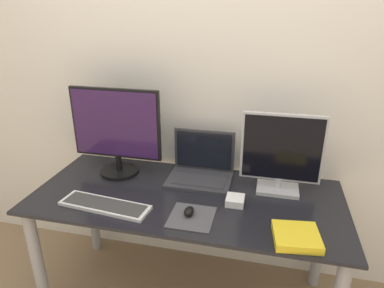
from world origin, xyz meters
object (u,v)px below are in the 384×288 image
laptop (201,168)px  keyboard (105,205)px  mouse (189,211)px  book (296,237)px  monitor_left (116,131)px  monitor_right (281,154)px  power_brick (235,200)px

laptop → keyboard: bearing=-134.0°
mouse → book: bearing=-8.3°
monitor_left → keyboard: bearing=-76.7°
monitor_right → power_brick: bearing=-138.0°
book → power_brick: (-0.28, 0.22, 0.00)m
monitor_left → book: monitor_left is taller
book → laptop: bearing=137.8°
monitor_right → book: size_ratio=2.03×
monitor_right → laptop: size_ratio=1.21×
monitor_left → laptop: (0.48, 0.05, -0.20)m
mouse → book: 0.49m
monitor_left → book: 1.10m
book → power_brick: bearing=141.7°
mouse → laptop: bearing=93.5°
keyboard → power_brick: 0.64m
keyboard → power_brick: power_brick is taller
monitor_left → mouse: 0.65m
monitor_right → keyboard: size_ratio=0.91×
mouse → book: mouse is taller
monitor_left → book: size_ratio=2.47×
book → monitor_left: bearing=157.5°
monitor_left → power_brick: monitor_left is taller
mouse → monitor_right: bearing=40.0°
book → keyboard: bearing=176.9°
monitor_left → monitor_right: 0.91m
monitor_left → power_brick: 0.77m
laptop → mouse: (0.02, -0.39, -0.04)m
laptop → book: laptop is taller
monitor_left → laptop: monitor_left is taller
monitor_right → mouse: bearing=-140.0°
keyboard → mouse: bearing=3.1°
mouse → book: size_ratio=0.35×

